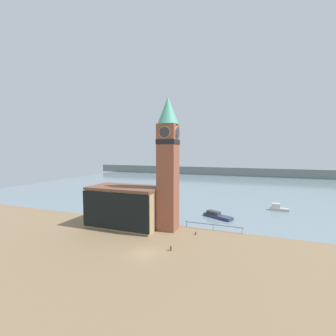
% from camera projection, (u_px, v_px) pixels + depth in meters
% --- Properties ---
extents(ground_plane, '(160.00, 160.00, 0.00)m').
position_uv_depth(ground_plane, '(144.00, 253.00, 32.75)').
color(ground_plane, '#846B4C').
extents(water, '(160.00, 120.00, 0.00)m').
position_uv_depth(water, '(217.00, 184.00, 101.40)').
color(water, gray).
rests_on(water, ground_plane).
extents(far_shoreline, '(180.00, 3.00, 5.00)m').
position_uv_depth(far_shoreline, '(226.00, 171.00, 138.62)').
color(far_shoreline, slate).
rests_on(far_shoreline, water).
extents(pier_railing, '(10.97, 0.08, 1.09)m').
position_uv_depth(pier_railing, '(213.00, 225.00, 42.26)').
color(pier_railing, '#333338').
rests_on(pier_railing, ground_plane).
extents(clock_tower, '(3.93, 3.93, 24.87)m').
position_uv_depth(clock_tower, '(168.00, 160.00, 41.94)').
color(clock_tower, brown).
rests_on(clock_tower, ground_plane).
extents(pier_building, '(14.02, 7.55, 7.94)m').
position_uv_depth(pier_building, '(125.00, 206.00, 44.42)').
color(pier_building, tan).
rests_on(pier_building, ground_plane).
extents(boat_near, '(6.92, 4.83, 1.34)m').
position_uv_depth(boat_near, '(217.00, 215.00, 50.30)').
color(boat_near, '#333856').
rests_on(boat_near, water).
extents(boat_far, '(4.27, 1.67, 1.76)m').
position_uv_depth(boat_far, '(278.00, 208.00, 56.39)').
color(boat_far, '#B7B2A8').
rests_on(boat_far, water).
extents(mooring_bollard_near, '(0.28, 0.28, 0.61)m').
position_uv_depth(mooring_bollard_near, '(196.00, 233.00, 39.91)').
color(mooring_bollard_near, brown).
rests_on(mooring_bollard_near, ground_plane).
extents(mooring_bollard_far, '(0.30, 0.30, 0.77)m').
position_uv_depth(mooring_bollard_far, '(171.00, 248.00, 33.58)').
color(mooring_bollard_far, brown).
rests_on(mooring_bollard_far, ground_plane).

